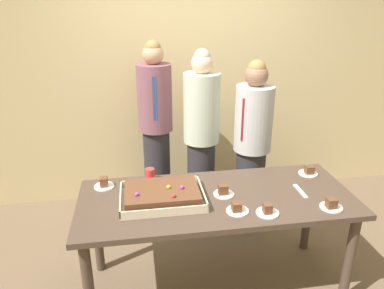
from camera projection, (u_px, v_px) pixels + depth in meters
The scene contains 15 objects.
ground_plane at pixel (214, 284), 2.93m from camera, with size 12.00×12.00×0.00m, color brown.
interior_back_panel at pixel (185, 60), 3.83m from camera, with size 8.00×0.12×3.00m, color #CCB784.
party_table at pixel (217, 208), 2.67m from camera, with size 1.96×0.81×0.79m.
sheet_cake at pixel (162, 195), 2.57m from camera, with size 0.58×0.43×0.11m.
plated_slice_near_left at pixel (237, 209), 2.44m from camera, with size 0.15×0.15×0.07m.
plated_slice_near_right at pixel (309, 172), 2.95m from camera, with size 0.15×0.15×0.07m.
plated_slice_far_left at pixel (267, 211), 2.41m from camera, with size 0.15×0.15×0.08m.
plated_slice_far_right at pixel (223, 192), 2.64m from camera, with size 0.15×0.15×0.08m.
plated_slice_center_front at pixel (331, 205), 2.48m from camera, with size 0.15×0.15×0.08m.
plated_slice_center_back at pixel (104, 184), 2.75m from camera, with size 0.15×0.15×0.08m.
drink_cup_nearest at pixel (150, 175), 2.84m from camera, with size 0.07×0.07×0.10m, color red.
cake_server_utensil at pixel (300, 191), 2.70m from camera, with size 0.03×0.20×0.01m, color silver.
person_serving_front at pixel (252, 146), 3.40m from camera, with size 0.34×0.34×1.63m.
person_green_shirt_behind at pixel (201, 138), 3.47m from camera, with size 0.33×0.33×1.71m.
person_striped_tie_right at pixel (156, 130), 3.58m from camera, with size 0.33×0.33×1.76m.
Camera 1 is at (-0.54, -2.25, 2.12)m, focal length 34.56 mm.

